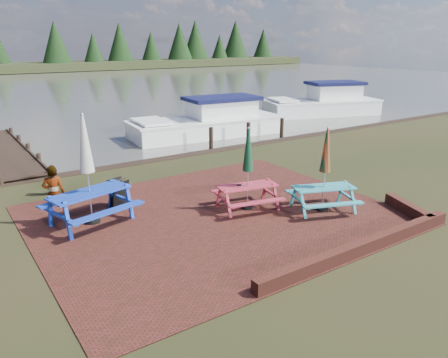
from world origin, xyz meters
name	(u,v)px	position (x,y,z in m)	size (l,w,h in m)	color
ground	(238,229)	(0.00, 0.00, 0.00)	(120.00, 120.00, 0.00)	black
paving	(215,215)	(0.00, 1.00, 0.01)	(9.00, 7.50, 0.02)	#391A12
brick_wall	(376,237)	(2.15, -2.42, 0.15)	(6.21, 1.79, 0.30)	#4C1E16
water	(2,91)	(0.00, 37.00, 0.00)	(120.00, 60.00, 0.02)	#403D37
picnic_table_teal	(324,183)	(2.60, -0.33, 0.80)	(2.06, 1.95, 2.28)	teal
picnic_table_red	(248,182)	(0.99, 0.92, 0.79)	(1.89, 1.75, 2.25)	#AA2B3D
picnic_table_blue	(89,187)	(-2.84, 2.36, 0.97)	(2.36, 2.20, 2.77)	#1636A8
chalkboard	(119,194)	(-1.90, 2.92, 0.42)	(0.55, 0.64, 0.82)	black
jetty	(6,151)	(-3.50, 11.28, 0.11)	(1.76, 9.08, 1.00)	black
boat_near	(209,123)	(5.82, 10.52, 0.43)	(7.98, 3.40, 2.10)	white
boat_far	(324,104)	(15.40, 11.82, 0.49)	(7.84, 4.73, 2.31)	white
person	(51,166)	(-3.11, 5.14, 0.88)	(0.64, 0.42, 1.76)	gray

